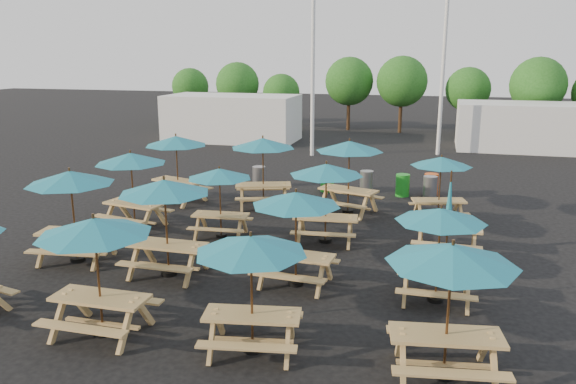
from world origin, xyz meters
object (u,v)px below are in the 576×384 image
(picnic_unit_7, at_px, (263,147))
(waste_bin_3, at_px, (403,185))
(picnic_unit_4, at_px, (95,233))
(picnic_unit_14, at_px, (448,220))
(waste_bin_2, at_px, (367,181))
(picnic_unit_1, at_px, (70,183))
(waste_bin_5, at_px, (431,185))
(picnic_unit_5, at_px, (164,192))
(waste_bin_4, at_px, (430,187))
(picnic_unit_10, at_px, (326,174))
(picnic_unit_13, at_px, (441,220))
(waste_bin_0, at_px, (259,177))
(picnic_unit_15, at_px, (441,165))
(picnic_unit_12, at_px, (452,262))
(picnic_unit_3, at_px, (176,145))
(picnic_unit_9, at_px, (296,204))
(picnic_unit_6, at_px, (220,177))
(picnic_unit_2, at_px, (131,163))
(picnic_unit_8, at_px, (251,251))
(waste_bin_1, at_px, (327,181))
(picnic_unit_11, at_px, (349,150))

(picnic_unit_7, relative_size, waste_bin_3, 3.35)
(picnic_unit_4, bearing_deg, picnic_unit_14, 44.88)
(picnic_unit_14, distance_m, waste_bin_2, 7.11)
(picnic_unit_1, distance_m, waste_bin_5, 13.19)
(picnic_unit_5, xyz_separation_m, waste_bin_4, (6.06, 9.42, -1.68))
(picnic_unit_10, relative_size, picnic_unit_14, 1.01)
(picnic_unit_13, bearing_deg, waste_bin_0, 126.91)
(picnic_unit_15, xyz_separation_m, waste_bin_2, (-2.75, 3.36, -1.43))
(picnic_unit_12, bearing_deg, waste_bin_0, 111.71)
(picnic_unit_3, xyz_separation_m, picnic_unit_9, (6.02, -6.26, -0.16))
(picnic_unit_10, relative_size, waste_bin_5, 2.76)
(picnic_unit_6, distance_m, picnic_unit_12, 8.77)
(picnic_unit_1, bearing_deg, waste_bin_5, 40.80)
(picnic_unit_2, relative_size, picnic_unit_4, 1.07)
(picnic_unit_2, bearing_deg, picnic_unit_12, -22.80)
(picnic_unit_2, distance_m, waste_bin_3, 10.15)
(picnic_unit_13, height_order, waste_bin_5, picnic_unit_13)
(picnic_unit_8, distance_m, waste_bin_2, 12.81)
(picnic_unit_7, relative_size, picnic_unit_9, 1.24)
(waste_bin_0, bearing_deg, picnic_unit_7, -69.32)
(picnic_unit_3, height_order, waste_bin_5, picnic_unit_3)
(picnic_unit_7, height_order, waste_bin_1, picnic_unit_7)
(picnic_unit_6, bearing_deg, picnic_unit_13, -30.28)
(picnic_unit_9, relative_size, waste_bin_1, 2.70)
(picnic_unit_9, bearing_deg, picnic_unit_7, 117.74)
(picnic_unit_14, height_order, picnic_unit_15, picnic_unit_14)
(picnic_unit_6, height_order, picnic_unit_15, picnic_unit_15)
(waste_bin_5, bearing_deg, picnic_unit_14, -85.37)
(picnic_unit_4, bearing_deg, picnic_unit_11, 71.60)
(waste_bin_3, bearing_deg, picnic_unit_5, -117.94)
(picnic_unit_3, height_order, picnic_unit_7, picnic_unit_7)
(picnic_unit_3, xyz_separation_m, picnic_unit_12, (9.38, -9.38, -0.08))
(picnic_unit_6, xyz_separation_m, waste_bin_0, (-0.88, 6.43, -1.39))
(picnic_unit_3, relative_size, waste_bin_5, 3.31)
(picnic_unit_13, bearing_deg, picnic_unit_14, 85.42)
(picnic_unit_6, relative_size, waste_bin_2, 2.48)
(picnic_unit_6, bearing_deg, picnic_unit_7, 81.78)
(picnic_unit_1, xyz_separation_m, picnic_unit_5, (2.75, -0.25, -0.01))
(picnic_unit_6, xyz_separation_m, picnic_unit_10, (3.09, 0.33, 0.20))
(picnic_unit_2, relative_size, picnic_unit_8, 1.09)
(picnic_unit_7, bearing_deg, waste_bin_1, 40.51)
(waste_bin_1, bearing_deg, picnic_unit_14, -53.65)
(picnic_unit_1, bearing_deg, picnic_unit_9, -6.99)
(waste_bin_0, bearing_deg, picnic_unit_1, -102.33)
(picnic_unit_3, xyz_separation_m, picnic_unit_14, (9.46, -3.12, -1.18))
(picnic_unit_13, relative_size, waste_bin_3, 2.54)
(picnic_unit_8, bearing_deg, picnic_unit_2, 124.56)
(waste_bin_4, bearing_deg, picnic_unit_6, -133.15)
(picnic_unit_3, bearing_deg, waste_bin_0, 72.48)
(waste_bin_0, bearing_deg, picnic_unit_11, -35.03)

